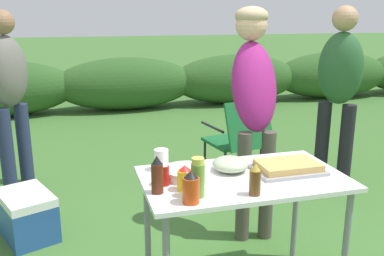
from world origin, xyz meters
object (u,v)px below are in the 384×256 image
(standing_person_in_dark_puffer, at_px, (339,82))
(cooler_box, at_px, (27,215))
(bbq_sauce_bottle, at_px, (157,175))
(relish_jar, at_px, (198,178))
(standing_person_in_navy_coat, at_px, (9,85))
(mustard_bottle, at_px, (185,178))
(camp_chair_green_behind_table, at_px, (239,136))
(food_tray, at_px, (288,167))
(ketchup_bottle, at_px, (164,173))
(standing_person_in_gray_fleece, at_px, (254,92))
(paper_cup_stack, at_px, (161,160))
(plate_stack, at_px, (187,173))
(beer_bottle, at_px, (255,180))
(folding_table, at_px, (243,189))
(mixing_bowl, at_px, (230,164))
(hot_sauce_bottle, at_px, (191,188))

(standing_person_in_dark_puffer, relative_size, cooler_box, 2.95)
(bbq_sauce_bottle, bearing_deg, relish_jar, -27.73)
(standing_person_in_dark_puffer, relative_size, standing_person_in_navy_coat, 1.02)
(bbq_sauce_bottle, bearing_deg, mustard_bottle, -0.46)
(camp_chair_green_behind_table, bearing_deg, food_tray, -113.17)
(ketchup_bottle, height_order, standing_person_in_gray_fleece, standing_person_in_gray_fleece)
(paper_cup_stack, height_order, cooler_box, paper_cup_stack)
(plate_stack, xyz_separation_m, ketchup_bottle, (-0.14, -0.07, 0.04))
(plate_stack, height_order, beer_bottle, beer_bottle)
(plate_stack, bearing_deg, folding_table, -13.57)
(folding_table, bearing_deg, bbq_sauce_bottle, -169.49)
(folding_table, height_order, cooler_box, folding_table)
(folding_table, distance_m, mustard_bottle, 0.39)
(bbq_sauce_bottle, xyz_separation_m, standing_person_in_gray_fleece, (0.85, 0.81, 0.23))
(paper_cup_stack, bearing_deg, cooler_box, 135.25)
(bbq_sauce_bottle, height_order, standing_person_in_dark_puffer, standing_person_in_dark_puffer)
(beer_bottle, xyz_separation_m, bbq_sauce_bottle, (-0.45, 0.15, 0.02))
(mixing_bowl, relative_size, standing_person_in_navy_coat, 0.12)
(standing_person_in_gray_fleece, distance_m, standing_person_in_dark_puffer, 1.25)
(food_tray, xyz_separation_m, mixing_bowl, (-0.31, 0.10, 0.01))
(hot_sauce_bottle, xyz_separation_m, standing_person_in_dark_puffer, (1.82, 1.56, 0.18))
(mixing_bowl, relative_size, bbq_sauce_bottle, 1.05)
(beer_bottle, xyz_separation_m, camp_chair_green_behind_table, (0.66, 1.86, -0.35))
(bbq_sauce_bottle, distance_m, cooler_box, 1.53)
(standing_person_in_navy_coat, bearing_deg, mustard_bottle, -115.75)
(folding_table, bearing_deg, beer_bottle, -99.43)
(food_tray, relative_size, standing_person_in_gray_fleece, 0.23)
(food_tray, bearing_deg, paper_cup_stack, 162.00)
(standing_person_in_gray_fleece, height_order, cooler_box, standing_person_in_gray_fleece)
(hot_sauce_bottle, bearing_deg, food_tray, 21.40)
(mustard_bottle, xyz_separation_m, standing_person_in_dark_puffer, (1.81, 1.40, 0.19))
(plate_stack, height_order, relish_jar, relish_jar)
(mixing_bowl, bearing_deg, standing_person_in_dark_puffer, 39.05)
(bbq_sauce_bottle, bearing_deg, ketchup_bottle, 60.63)
(plate_stack, bearing_deg, cooler_box, 134.08)
(ketchup_bottle, relative_size, cooler_box, 0.24)
(hot_sauce_bottle, xyz_separation_m, bbq_sauce_bottle, (-0.13, 0.15, 0.02))
(ketchup_bottle, distance_m, relish_jar, 0.23)
(cooler_box, bearing_deg, ketchup_bottle, -164.61)
(standing_person_in_gray_fleece, bearing_deg, bbq_sauce_bottle, -129.12)
(hot_sauce_bottle, distance_m, bbq_sauce_bottle, 0.20)
(hot_sauce_bottle, height_order, bbq_sauce_bottle, bbq_sauce_bottle)
(folding_table, distance_m, mixing_bowl, 0.16)
(folding_table, bearing_deg, standing_person_in_navy_coat, 124.36)
(standing_person_in_dark_puffer, bearing_deg, paper_cup_stack, -104.00)
(ketchup_bottle, bearing_deg, plate_stack, 26.80)
(food_tray, distance_m, standing_person_in_navy_coat, 2.68)
(cooler_box, bearing_deg, standing_person_in_navy_coat, -12.91)
(folding_table, relative_size, hot_sauce_bottle, 6.89)
(beer_bottle, height_order, ketchup_bottle, beer_bottle)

